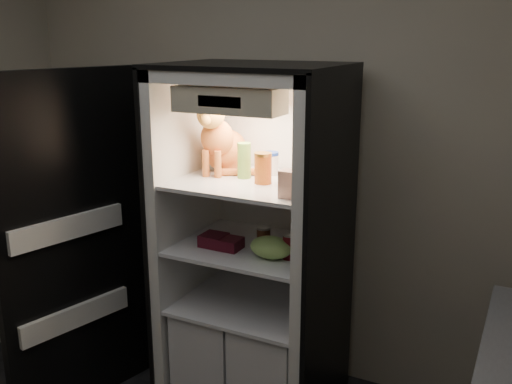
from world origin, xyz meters
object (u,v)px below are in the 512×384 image
(mayo_tub, at_px, (270,163))
(soda_can_c, at_px, (289,247))
(soda_can_b, at_px, (300,238))
(berry_box_left, at_px, (214,240))
(refrigerator, at_px, (256,267))
(tabby_cat, at_px, (222,143))
(parmesan_shaker, at_px, (244,160))
(soda_can_a, at_px, (297,235))
(berry_box_right, at_px, (230,244))
(condiment_jar, at_px, (263,236))
(grape_bag, at_px, (271,247))
(pepper_jar, at_px, (311,163))
(cream_carton, at_px, (289,184))
(salsa_jar, at_px, (263,168))

(mayo_tub, relative_size, soda_can_c, 0.98)
(soda_can_b, relative_size, berry_box_left, 1.06)
(refrigerator, height_order, tabby_cat, refrigerator)
(parmesan_shaker, height_order, berry_box_left, parmesan_shaker)
(tabby_cat, height_order, soda_can_a, tabby_cat)
(mayo_tub, distance_m, berry_box_right, 0.48)
(condiment_jar, bearing_deg, grape_bag, -52.20)
(tabby_cat, distance_m, mayo_tub, 0.28)
(grape_bag, height_order, berry_box_right, grape_bag)
(tabby_cat, distance_m, berry_box_right, 0.54)
(pepper_jar, height_order, soda_can_c, pepper_jar)
(parmesan_shaker, distance_m, berry_box_left, 0.45)
(refrigerator, xyz_separation_m, soda_can_b, (0.26, -0.01, 0.21))
(soda_can_c, bearing_deg, cream_carton, -70.63)
(soda_can_b, bearing_deg, cream_carton, -80.85)
(soda_can_c, height_order, berry_box_left, soda_can_c)
(berry_box_left, bearing_deg, cream_carton, -12.80)
(cream_carton, bearing_deg, salsa_jar, 140.30)
(parmesan_shaker, xyz_separation_m, soda_can_c, (0.31, -0.12, -0.38))
(pepper_jar, xyz_separation_m, berry_box_left, (-0.48, -0.14, -0.43))
(soda_can_b, distance_m, soda_can_c, 0.13)
(salsa_jar, xyz_separation_m, condiment_jar, (-0.02, 0.05, -0.38))
(cream_carton, bearing_deg, pepper_jar, 87.24)
(salsa_jar, xyz_separation_m, soda_can_b, (0.18, 0.07, -0.36))
(refrigerator, distance_m, grape_bag, 0.32)
(tabby_cat, distance_m, condiment_jar, 0.55)
(cream_carton, distance_m, grape_bag, 0.39)
(mayo_tub, distance_m, grape_bag, 0.47)
(soda_can_a, relative_size, soda_can_c, 0.91)
(mayo_tub, xyz_separation_m, condiment_jar, (0.03, -0.14, -0.36))
(tabby_cat, height_order, condiment_jar, tabby_cat)
(salsa_jar, xyz_separation_m, grape_bag, (0.09, -0.09, -0.37))
(berry_box_right, bearing_deg, tabby_cat, 127.86)
(parmesan_shaker, distance_m, soda_can_b, 0.49)
(salsa_jar, relative_size, berry_box_left, 1.25)
(tabby_cat, xyz_separation_m, cream_carton, (0.52, -0.30, -0.10))
(soda_can_c, bearing_deg, berry_box_left, -178.08)
(refrigerator, height_order, berry_box_left, refrigerator)
(salsa_jar, height_order, grape_bag, salsa_jar)
(soda_can_c, height_order, berry_box_right, soda_can_c)
(refrigerator, height_order, cream_carton, refrigerator)
(cream_carton, xyz_separation_m, berry_box_right, (-0.37, 0.10, -0.39))
(parmesan_shaker, bearing_deg, soda_can_a, 15.63)
(soda_can_a, bearing_deg, berry_box_right, -143.35)
(salsa_jar, relative_size, condiment_jar, 1.56)
(soda_can_b, bearing_deg, pepper_jar, -5.93)
(soda_can_b, xyz_separation_m, soda_can_c, (-0.00, -0.13, -0.00))
(soda_can_b, bearing_deg, grape_bag, -117.41)
(soda_can_a, bearing_deg, pepper_jar, -34.51)
(pepper_jar, xyz_separation_m, grape_bag, (-0.14, -0.16, -0.41))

